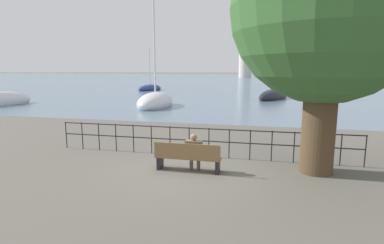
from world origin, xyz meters
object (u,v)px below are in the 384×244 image
at_px(seated_person_left, 194,150).
at_px(harbor_lighthouse, 245,52).
at_px(sailboat_3, 274,96).
at_px(shade_tree, 327,9).
at_px(sailboat_0, 155,102).
at_px(sailboat_2, 150,88).
at_px(park_bench, 188,157).

height_order(seated_person_left, harbor_lighthouse, harbor_lighthouse).
bearing_deg(sailboat_3, seated_person_left, -74.91).
bearing_deg(harbor_lighthouse, shade_tree, -85.81).
bearing_deg(seated_person_left, sailboat_3, 82.72).
relative_size(shade_tree, sailboat_0, 0.57).
height_order(shade_tree, seated_person_left, shade_tree).
xyz_separation_m(sailboat_0, sailboat_2, (-8.30, 20.29, -0.12)).
height_order(sailboat_2, harbor_lighthouse, harbor_lighthouse).
height_order(shade_tree, sailboat_0, sailboat_0).
bearing_deg(sailboat_3, park_bench, -75.27).
distance_m(seated_person_left, sailboat_0, 16.80).
height_order(shade_tree, park_bench, shade_tree).
bearing_deg(sailboat_0, sailboat_3, 42.03).
relative_size(shade_tree, sailboat_3, 0.84).
bearing_deg(shade_tree, sailboat_0, 125.53).
relative_size(park_bench, seated_person_left, 1.73).
distance_m(sailboat_2, harbor_lighthouse, 96.82).
distance_m(sailboat_0, sailboat_3, 13.99).
distance_m(seated_person_left, sailboat_2, 38.72).
bearing_deg(shade_tree, park_bench, -167.93).
bearing_deg(seated_person_left, harbor_lighthouse, 92.60).
bearing_deg(sailboat_2, shade_tree, -45.60).
bearing_deg(sailboat_3, shade_tree, -66.67).
distance_m(seated_person_left, harbor_lighthouse, 131.96).
distance_m(shade_tree, park_bench, 5.77).
bearing_deg(sailboat_0, seated_person_left, -68.18).
xyz_separation_m(seated_person_left, harbor_lighthouse, (-5.96, 131.40, 10.61)).
bearing_deg(sailboat_2, sailboat_3, -13.73).
xyz_separation_m(seated_person_left, sailboat_0, (-6.83, 15.35, -0.23)).
xyz_separation_m(shade_tree, park_bench, (-3.79, -0.81, -4.28)).
relative_size(park_bench, harbor_lighthouse, 0.08).
relative_size(park_bench, sailboat_3, 0.23).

